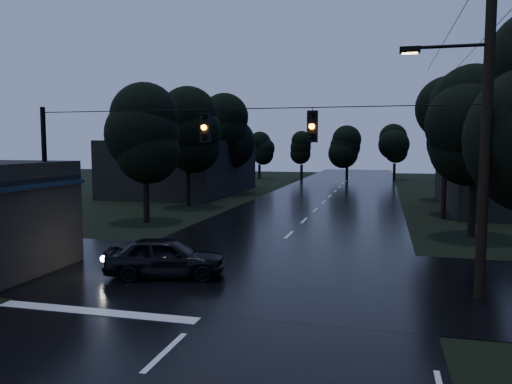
% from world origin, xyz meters
% --- Properties ---
extents(main_road, '(12.00, 120.00, 0.02)m').
position_xyz_m(main_road, '(0.00, 30.00, 0.00)').
color(main_road, black).
rests_on(main_road, ground).
extents(cross_street, '(60.00, 9.00, 0.02)m').
position_xyz_m(cross_street, '(0.00, 12.00, 0.00)').
color(cross_street, black).
rests_on(cross_street, ground).
extents(building_far_left, '(10.00, 16.00, 5.00)m').
position_xyz_m(building_far_left, '(-14.00, 40.00, 2.50)').
color(building_far_left, black).
rests_on(building_far_left, ground).
extents(utility_pole_main, '(3.50, 0.30, 10.00)m').
position_xyz_m(utility_pole_main, '(7.41, 11.00, 5.26)').
color(utility_pole_main, black).
rests_on(utility_pole_main, ground).
extents(utility_pole_far, '(2.00, 0.30, 7.50)m').
position_xyz_m(utility_pole_far, '(8.30, 28.00, 3.88)').
color(utility_pole_far, black).
rests_on(utility_pole_far, ground).
extents(anchor_pole_left, '(0.18, 0.18, 6.00)m').
position_xyz_m(anchor_pole_left, '(-7.50, 11.00, 3.00)').
color(anchor_pole_left, black).
rests_on(anchor_pole_left, ground).
extents(span_signals, '(15.00, 0.37, 1.12)m').
position_xyz_m(span_signals, '(0.56, 10.99, 5.24)').
color(span_signals, black).
rests_on(span_signals, ground).
extents(tree_left_a, '(3.92, 3.92, 8.26)m').
position_xyz_m(tree_left_a, '(-9.00, 22.00, 5.24)').
color(tree_left_a, black).
rests_on(tree_left_a, ground).
extents(tree_left_b, '(4.20, 4.20, 8.85)m').
position_xyz_m(tree_left_b, '(-9.60, 30.00, 5.62)').
color(tree_left_b, black).
rests_on(tree_left_b, ground).
extents(tree_left_c, '(4.48, 4.48, 9.44)m').
position_xyz_m(tree_left_c, '(-10.20, 40.00, 5.99)').
color(tree_left_c, black).
rests_on(tree_left_c, ground).
extents(tree_right_a, '(4.20, 4.20, 8.85)m').
position_xyz_m(tree_right_a, '(9.00, 22.00, 5.62)').
color(tree_right_a, black).
rests_on(tree_right_a, ground).
extents(tree_right_b, '(4.48, 4.48, 9.44)m').
position_xyz_m(tree_right_b, '(9.60, 30.00, 5.99)').
color(tree_right_b, black).
rests_on(tree_right_b, ground).
extents(tree_right_c, '(4.76, 4.76, 10.03)m').
position_xyz_m(tree_right_c, '(10.20, 40.00, 6.37)').
color(tree_right_c, black).
rests_on(tree_right_c, ground).
extents(car, '(4.48, 2.74, 1.42)m').
position_xyz_m(car, '(-2.69, 10.96, 0.71)').
color(car, black).
rests_on(car, ground).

